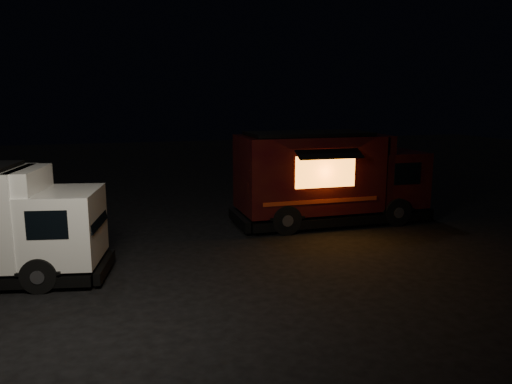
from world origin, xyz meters
name	(u,v)px	position (x,y,z in m)	size (l,w,h in m)	color
ground	(197,271)	(0.00, 0.00, 0.00)	(80.00, 80.00, 0.00)	black
red_truck	(331,177)	(5.69, 3.87, 1.67)	(7.18, 2.64, 3.34)	#3A100A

